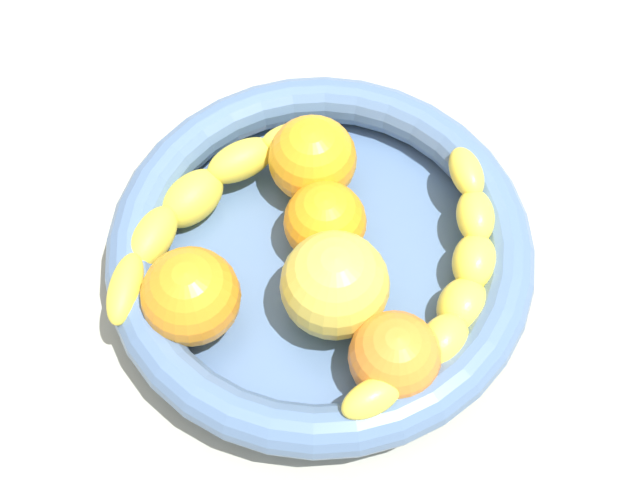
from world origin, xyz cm
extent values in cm
cube|color=#9D9E90|center=(0.00, 0.00, 1.50)|extent=(120.00, 120.00, 3.00)
cylinder|color=#4D6B96|center=(0.00, 0.00, 3.86)|extent=(27.12, 27.12, 1.72)
torus|color=#4D6B96|center=(0.00, 0.00, 6.43)|extent=(29.51, 29.51, 3.42)
ellipsoid|color=yellow|center=(8.06, 3.50, 7.78)|extent=(4.32, 5.73, 2.18)
ellipsoid|color=yellow|center=(5.53, 7.11, 7.09)|extent=(5.67, 5.76, 2.77)
ellipsoid|color=yellow|center=(2.04, 9.81, 6.40)|extent=(6.28, 5.52, 3.35)
ellipsoid|color=yellow|center=(-2.09, 11.37, 7.09)|extent=(5.78, 3.82, 2.77)
ellipsoid|color=yellow|center=(-6.50, 11.64, 7.78)|extent=(5.49, 2.64, 2.18)
ellipsoid|color=yellow|center=(-10.47, -5.66, 8.33)|extent=(4.43, 4.56, 2.21)
ellipsoid|color=yellow|center=(-8.05, -7.79, 7.69)|extent=(4.90, 4.52, 2.61)
ellipsoid|color=yellow|center=(-5.23, -9.34, 7.06)|extent=(4.99, 4.37, 3.01)
ellipsoid|color=yellow|center=(-2.14, -10.25, 6.42)|extent=(4.69, 4.08, 3.41)
ellipsoid|color=yellow|center=(1.08, -10.47, 7.06)|extent=(4.27, 3.18, 3.01)
ellipsoid|color=yellow|center=(4.26, -9.98, 7.69)|extent=(4.68, 3.59, 2.61)
ellipsoid|color=yellow|center=(7.27, -8.82, 8.33)|extent=(4.70, 3.88, 2.21)
sphere|color=orange|center=(1.53, -0.21, 7.59)|extent=(5.74, 5.74, 5.74)
sphere|color=orange|center=(-7.26, -6.51, 7.69)|extent=(5.95, 5.95, 5.95)
sphere|color=orange|center=(6.26, 1.99, 7.89)|extent=(6.33, 6.33, 6.33)
sphere|color=orange|center=(-6.19, 7.20, 8.01)|extent=(6.57, 6.57, 6.57)
sphere|color=gold|center=(-3.45, -1.78, 8.33)|extent=(7.23, 7.23, 7.23)
camera|label=1|loc=(-31.10, -7.17, 63.03)|focal=53.01mm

